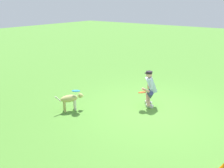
# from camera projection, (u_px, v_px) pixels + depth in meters

# --- Properties ---
(ground_plane) EXTENTS (60.00, 60.00, 0.00)m
(ground_plane) POSITION_uv_depth(u_px,v_px,m) (149.00, 109.00, 7.83)
(ground_plane) COLOR #508A33
(person) EXTENTS (0.56, 0.71, 1.29)m
(person) POSITION_uv_depth(u_px,v_px,m) (150.00, 88.00, 7.89)
(person) COLOR silver
(person) RESTS_ON ground_plane
(dog) EXTENTS (0.56, 0.91, 0.61)m
(dog) POSITION_uv_depth(u_px,v_px,m) (71.00, 99.00, 7.65)
(dog) COLOR tan
(dog) RESTS_ON ground_plane
(frisbee_flying) EXTENTS (0.39, 0.38, 0.09)m
(frisbee_flying) POSITION_uv_depth(u_px,v_px,m) (76.00, 91.00, 7.54)
(frisbee_flying) COLOR #238DED
(frisbee_held) EXTENTS (0.32, 0.32, 0.11)m
(frisbee_held) POSITION_uv_depth(u_px,v_px,m) (142.00, 92.00, 7.70)
(frisbee_held) COLOR #E44E1D
(frisbee_held) RESTS_ON person
(training_cone) EXTENTS (0.26, 0.26, 0.29)m
(training_cone) POSITION_uv_depth(u_px,v_px,m) (223.00, 168.00, 4.84)
(training_cone) COLOR orange
(training_cone) RESTS_ON ground_plane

